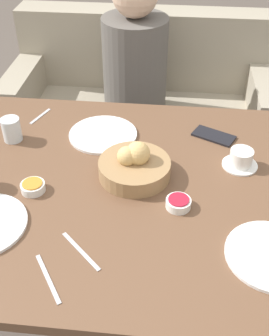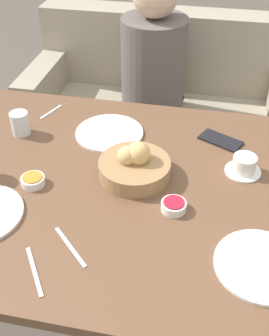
{
  "view_description": "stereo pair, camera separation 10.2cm",
  "coord_description": "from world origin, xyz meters",
  "px_view_note": "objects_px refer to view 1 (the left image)",
  "views": [
    {
      "loc": [
        0.09,
        -1.01,
        1.63
      ],
      "look_at": [
        -0.02,
        0.05,
        0.79
      ],
      "focal_mm": 45.0,
      "sensor_mm": 36.0,
      "label": 1
    },
    {
      "loc": [
        0.19,
        -0.99,
        1.63
      ],
      "look_at": [
        -0.02,
        0.05,
        0.79
      ],
      "focal_mm": 45.0,
      "sensor_mm": 36.0,
      "label": 2
    }
  ],
  "objects_px": {
    "seated_person": "(135,98)",
    "knife_silver": "(48,278)",
    "jam_bowl_honey": "(33,187)",
    "spoon_coffee": "(40,116)",
    "couch": "(142,114)",
    "jam_bowl_berry": "(178,203)",
    "plate_far_center": "(103,134)",
    "fork_silver": "(81,251)",
    "water_tumbler": "(12,129)",
    "bread_basket": "(134,166)",
    "cell_phone": "(214,136)",
    "coffee_cup": "(241,159)"
  },
  "relations": [
    {
      "from": "bread_basket",
      "to": "water_tumbler",
      "type": "relative_size",
      "value": 2.7
    },
    {
      "from": "water_tumbler",
      "to": "spoon_coffee",
      "type": "distance_m",
      "value": 0.18
    },
    {
      "from": "plate_far_center",
      "to": "bread_basket",
      "type": "bearing_deg",
      "value": -57.34
    },
    {
      "from": "jam_bowl_berry",
      "to": "couch",
      "type": "bearing_deg",
      "value": 99.72
    },
    {
      "from": "coffee_cup",
      "to": "knife_silver",
      "type": "bearing_deg",
      "value": -135.07
    },
    {
      "from": "seated_person",
      "to": "knife_silver",
      "type": "height_order",
      "value": "seated_person"
    },
    {
      "from": "water_tumbler",
      "to": "cell_phone",
      "type": "distance_m",
      "value": 0.73
    },
    {
      "from": "bread_basket",
      "to": "jam_bowl_berry",
      "type": "xyz_separation_m",
      "value": [
        0.14,
        -0.14,
        -0.02
      ]
    },
    {
      "from": "water_tumbler",
      "to": "fork_silver",
      "type": "height_order",
      "value": "water_tumbler"
    },
    {
      "from": "water_tumbler",
      "to": "seated_person",
      "type": "bearing_deg",
      "value": 66.84
    },
    {
      "from": "jam_bowl_berry",
      "to": "knife_silver",
      "type": "height_order",
      "value": "jam_bowl_berry"
    },
    {
      "from": "plate_far_center",
      "to": "cell_phone",
      "type": "bearing_deg",
      "value": 4.81
    },
    {
      "from": "seated_person",
      "to": "jam_bowl_honey",
      "type": "distance_m",
      "value": 1.15
    },
    {
      "from": "coffee_cup",
      "to": "water_tumbler",
      "type": "bearing_deg",
      "value": 174.88
    },
    {
      "from": "plate_far_center",
      "to": "water_tumbler",
      "type": "height_order",
      "value": "water_tumbler"
    },
    {
      "from": "seated_person",
      "to": "fork_silver",
      "type": "height_order",
      "value": "seated_person"
    },
    {
      "from": "jam_bowl_berry",
      "to": "jam_bowl_honey",
      "type": "height_order",
      "value": "same"
    },
    {
      "from": "jam_bowl_honey",
      "to": "cell_phone",
      "type": "height_order",
      "value": "jam_bowl_honey"
    },
    {
      "from": "seated_person",
      "to": "plate_far_center",
      "type": "bearing_deg",
      "value": -92.78
    },
    {
      "from": "water_tumbler",
      "to": "knife_silver",
      "type": "relative_size",
      "value": 0.6
    },
    {
      "from": "knife_silver",
      "to": "jam_bowl_berry",
      "type": "bearing_deg",
      "value": 42.95
    },
    {
      "from": "seated_person",
      "to": "spoon_coffee",
      "type": "bearing_deg",
      "value": -114.55
    },
    {
      "from": "bread_basket",
      "to": "jam_bowl_honey",
      "type": "distance_m",
      "value": 0.32
    },
    {
      "from": "plate_far_center",
      "to": "seated_person",
      "type": "bearing_deg",
      "value": 87.22
    },
    {
      "from": "seated_person",
      "to": "jam_bowl_berry",
      "type": "bearing_deg",
      "value": -77.67
    },
    {
      "from": "jam_bowl_honey",
      "to": "spoon_coffee",
      "type": "bearing_deg",
      "value": 103.3
    },
    {
      "from": "jam_bowl_berry",
      "to": "knife_silver",
      "type": "bearing_deg",
      "value": -137.05
    },
    {
      "from": "knife_silver",
      "to": "couch",
      "type": "bearing_deg",
      "value": 86.48
    },
    {
      "from": "seated_person",
      "to": "water_tumbler",
      "type": "height_order",
      "value": "seated_person"
    },
    {
      "from": "plate_far_center",
      "to": "coffee_cup",
      "type": "bearing_deg",
      "value": -15.19
    },
    {
      "from": "jam_bowl_honey",
      "to": "spoon_coffee",
      "type": "height_order",
      "value": "jam_bowl_honey"
    },
    {
      "from": "seated_person",
      "to": "spoon_coffee",
      "type": "distance_m",
      "value": 0.78
    },
    {
      "from": "jam_bowl_berry",
      "to": "spoon_coffee",
      "type": "bearing_deg",
      "value": 140.24
    },
    {
      "from": "knife_silver",
      "to": "spoon_coffee",
      "type": "height_order",
      "value": "same"
    },
    {
      "from": "water_tumbler",
      "to": "knife_silver",
      "type": "bearing_deg",
      "value": -63.95
    },
    {
      "from": "jam_bowl_honey",
      "to": "cell_phone",
      "type": "relative_size",
      "value": 0.45
    },
    {
      "from": "coffee_cup",
      "to": "bread_basket",
      "type": "bearing_deg",
      "value": -166.12
    },
    {
      "from": "couch",
      "to": "knife_silver",
      "type": "xyz_separation_m",
      "value": [
        -0.1,
        -1.58,
        0.46
      ]
    },
    {
      "from": "coffee_cup",
      "to": "fork_silver",
      "type": "xyz_separation_m",
      "value": [
        -0.45,
        -0.42,
        -0.03
      ]
    },
    {
      "from": "couch",
      "to": "jam_bowl_berry",
      "type": "distance_m",
      "value": 1.38
    },
    {
      "from": "jam_bowl_berry",
      "to": "spoon_coffee",
      "type": "relative_size",
      "value": 0.63
    },
    {
      "from": "plate_far_center",
      "to": "water_tumbler",
      "type": "distance_m",
      "value": 0.33
    },
    {
      "from": "bread_basket",
      "to": "plate_far_center",
      "type": "distance_m",
      "value": 0.26
    },
    {
      "from": "couch",
      "to": "spoon_coffee",
      "type": "xyz_separation_m",
      "value": [
        -0.33,
        -0.82,
        0.46
      ]
    },
    {
      "from": "couch",
      "to": "coffee_cup",
      "type": "relative_size",
      "value": 12.58
    },
    {
      "from": "seated_person",
      "to": "jam_bowl_honey",
      "type": "relative_size",
      "value": 15.37
    },
    {
      "from": "plate_far_center",
      "to": "coffee_cup",
      "type": "height_order",
      "value": "coffee_cup"
    },
    {
      "from": "coffee_cup",
      "to": "cell_phone",
      "type": "bearing_deg",
      "value": 115.5
    },
    {
      "from": "jam_bowl_berry",
      "to": "fork_silver",
      "type": "distance_m",
      "value": 0.32
    },
    {
      "from": "couch",
      "to": "jam_bowl_honey",
      "type": "distance_m",
      "value": 1.36
    }
  ]
}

